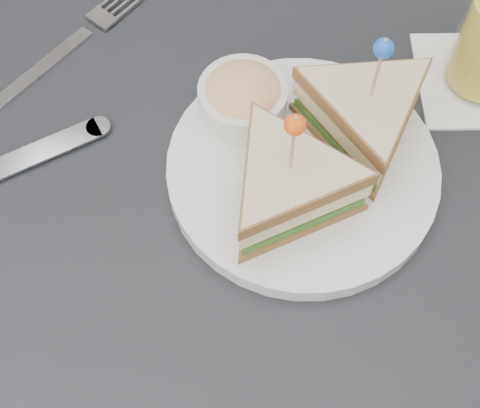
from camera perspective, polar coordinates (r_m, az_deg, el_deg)
name	(u,v)px	position (r m, az deg, el deg)	size (l,w,h in m)	color
table	(228,272)	(0.66, -1.04, -5.83)	(0.80, 0.80, 0.75)	black
plate_meal	(313,149)	(0.59, 6.23, 4.71)	(0.28, 0.28, 0.15)	silver
cutlery_fork	(74,42)	(0.73, -13.99, 13.29)	(0.11, 0.19, 0.01)	silver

